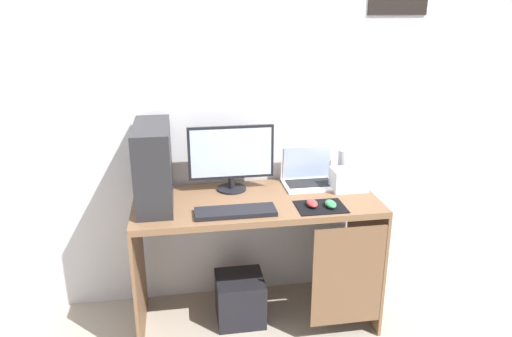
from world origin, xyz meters
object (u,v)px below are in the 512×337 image
projector (349,179)px  mouse_left (312,203)px  pc_tower (154,165)px  laptop (309,177)px  speaker (343,165)px  mouse_right (331,204)px  subwoofer (240,298)px  keyboard (235,212)px  monitor (231,157)px

projector → mouse_left: 0.35m
pc_tower → laptop: size_ratio=1.55×
laptop → mouse_left: 0.35m
speaker → mouse_right: speaker is taller
laptop → subwoofer: bearing=-158.1°
keyboard → mouse_right: (0.51, -0.00, 0.01)m
monitor → subwoofer: 0.85m
mouse_left → subwoofer: mouse_left is taller
speaker → keyboard: 0.82m
monitor → speaker: size_ratio=2.53×
speaker → mouse_right: 0.45m
pc_tower → subwoofer: (0.45, -0.03, -0.85)m
projector → laptop: bearing=148.0°
projector → keyboard: size_ratio=0.48×
laptop → projector: size_ratio=1.56×
mouse_left → laptop: bearing=77.8°
pc_tower → mouse_left: pc_tower is taller
laptop → speaker: size_ratio=1.62×
monitor → mouse_right: bearing=-34.8°
subwoofer → speaker: bearing=17.5°
monitor → speaker: (0.69, 0.06, -0.11)m
speaker → projector: (-0.02, -0.16, -0.03)m
pc_tower → monitor: 0.45m
pc_tower → laptop: pc_tower is taller
mouse_right → keyboard: bearing=179.4°
subwoofer → monitor: bearing=97.6°
speaker → keyboard: size_ratio=0.46×
speaker → projector: 0.16m
monitor → laptop: bearing=3.1°
keyboard → mouse_left: size_ratio=4.38×
projector → keyboard: (-0.69, -0.23, -0.05)m
monitor → mouse_right: (0.49, -0.34, -0.18)m
laptop → subwoofer: (-0.45, -0.18, -0.68)m
monitor → keyboard: bearing=-93.3°
keyboard → projector: bearing=18.5°
speaker → subwoofer: speaker is taller
speaker → keyboard: bearing=-151.2°
pc_tower → monitor: pc_tower is taller
projector → subwoofer: bearing=-175.4°
pc_tower → mouse_right: size_ratio=5.05×
pc_tower → keyboard: size_ratio=1.15×
pc_tower → keyboard: (0.41, -0.21, -0.21)m
mouse_left → subwoofer: bearing=156.9°
mouse_right → laptop: bearing=93.3°
keyboard → subwoofer: (0.04, 0.18, -0.65)m
keyboard → mouse_left: bearing=2.8°
pc_tower → laptop: (0.90, 0.15, -0.17)m
mouse_right → subwoofer: bearing=158.5°
laptop → mouse_right: bearing=-86.7°
monitor → mouse_left: 0.54m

